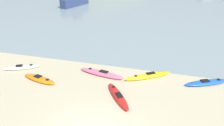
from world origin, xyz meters
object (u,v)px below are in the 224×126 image
Objects in this scene: kayak_on_sand_0 at (40,79)px; kayak_on_sand_3 at (118,96)px; kayak_on_sand_1 at (207,82)px; moored_boat_3 at (75,1)px; kayak_on_sand_5 at (21,67)px; kayak_on_sand_2 at (102,73)px; kayak_on_sand_4 at (148,76)px.

kayak_on_sand_0 is 0.93× the size of kayak_on_sand_3.
kayak_on_sand_0 is 0.92× the size of kayak_on_sand_1.
moored_boat_3 is (-19.13, 21.02, 0.71)m from kayak_on_sand_1.
kayak_on_sand_0 is at bearing -29.27° from kayak_on_sand_5.
kayak_on_sand_0 is at bearing -153.03° from kayak_on_sand_2.
kayak_on_sand_1 reaches higher than kayak_on_sand_5.
moored_boat_3 reaches higher than kayak_on_sand_2.
moored_boat_3 is (-7.73, 23.85, 0.69)m from kayak_on_sand_0.
kayak_on_sand_0 is 4.47m from kayak_on_sand_2.
kayak_on_sand_0 is at bearing -72.03° from moored_boat_3.
kayak_on_sand_2 reaches higher than kayak_on_sand_3.
kayak_on_sand_1 is 1.17× the size of kayak_on_sand_5.
moored_boat_3 is at bearing 119.22° from kayak_on_sand_3.
kayak_on_sand_1 is 7.45m from kayak_on_sand_2.
kayak_on_sand_2 is 1.12× the size of kayak_on_sand_4.
kayak_on_sand_0 is 25.08m from moored_boat_3.
kayak_on_sand_3 reaches higher than kayak_on_sand_1.
moored_boat_3 reaches higher than kayak_on_sand_5.
kayak_on_sand_4 is at bearing 19.56° from kayak_on_sand_0.
kayak_on_sand_1 is 0.97× the size of kayak_on_sand_4.
kayak_on_sand_2 reaches higher than kayak_on_sand_5.
kayak_on_sand_2 is 24.78m from moored_boat_3.
kayak_on_sand_2 reaches higher than kayak_on_sand_0.
kayak_on_sand_0 is 11.74m from kayak_on_sand_1.
kayak_on_sand_2 reaches higher than kayak_on_sand_1.
kayak_on_sand_2 is 0.66× the size of moored_boat_3.
moored_boat_3 reaches higher than kayak_on_sand_4.
kayak_on_sand_3 is 8.61m from kayak_on_sand_5.
kayak_on_sand_4 is (1.38, 3.26, 0.02)m from kayak_on_sand_3.
kayak_on_sand_2 is 3.41m from kayak_on_sand_4.
kayak_on_sand_1 is 1.00× the size of kayak_on_sand_3.
kayak_on_sand_0 is 2.76m from kayak_on_sand_5.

